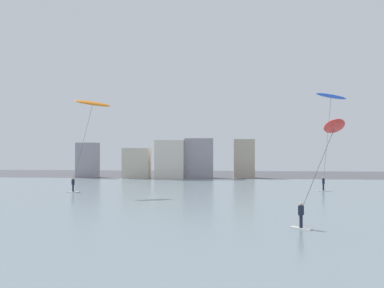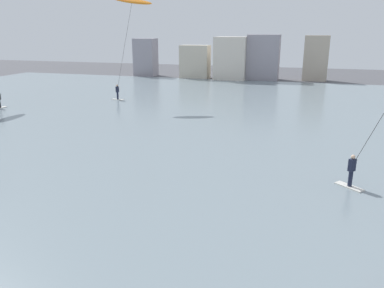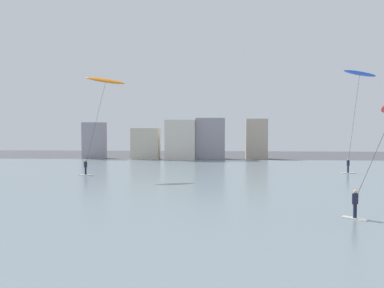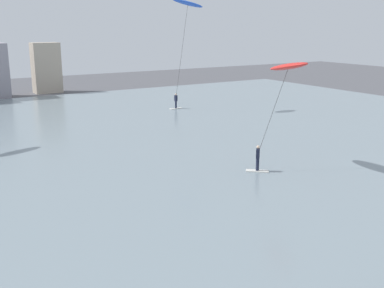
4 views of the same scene
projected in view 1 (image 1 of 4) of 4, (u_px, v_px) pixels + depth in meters
name	position (u px, v px, depth m)	size (l,w,h in m)	color
water_bay	(189.00, 200.00, 37.75)	(84.00, 52.00, 0.10)	gray
far_shore_buildings	(172.00, 160.00, 65.83)	(30.26, 5.64, 6.70)	gray
kitesurfer_blue	(330.00, 105.00, 44.01)	(3.38, 2.81, 11.39)	silver
kitesurfer_red	(332.00, 133.00, 23.98)	(3.60, 3.93, 6.86)	silver
kitesurfer_orange	(91.00, 109.00, 43.58)	(5.27, 2.12, 10.60)	silver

